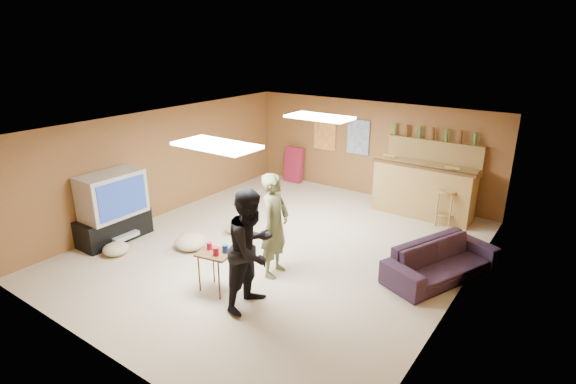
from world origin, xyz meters
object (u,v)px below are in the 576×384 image
Objects in this scene: bar_counter at (423,190)px; tray_table at (216,272)px; tv_body at (112,195)px; person_black at (251,249)px; sofa at (442,261)px; person_olive at (275,225)px.

bar_counter reaches higher than tray_table.
person_black is (3.36, -0.17, -0.04)m from tv_body.
bar_counter is 1.04× the size of sofa.
person_olive is 2.64× the size of tray_table.
person_black is at bearing -99.65° from bar_counter.
tray_table is at bearing -107.35° from bar_counter.
sofa is at bearing 21.81° from tv_body.
tv_body is 1.75× the size of tray_table.
tv_body is at bearing -133.00° from bar_counter.
bar_counter is 1.20× the size of person_olive.
person_olive reaches higher than tv_body.
bar_counter is 4.70m from person_black.
person_black reaches higher than sofa.
sofa is (1.92, 2.29, -0.58)m from person_black.
sofa is at bearing -66.21° from person_olive.
person_black is (0.27, -0.88, 0.03)m from person_olive.
person_olive reaches higher than bar_counter.
person_black is at bearing 162.86° from sofa.
person_olive is 0.96× the size of person_black.
person_olive is (-1.05, -3.74, 0.28)m from bar_counter.
person_olive reaches higher than sofa.
person_olive is at bearing 12.96° from tv_body.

